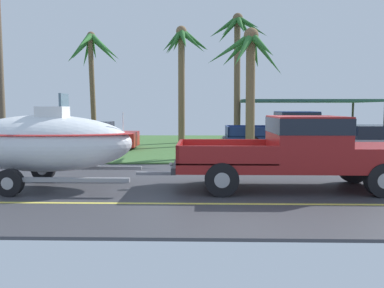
# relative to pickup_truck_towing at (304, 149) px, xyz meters

# --- Properties ---
(ground) EXTENTS (36.00, 22.00, 0.11)m
(ground) POSITION_rel_pickup_truck_towing_xyz_m (-1.52, 8.58, -1.04)
(ground) COLOR #38383D
(pickup_truck_towing) EXTENTS (5.89, 2.03, 1.85)m
(pickup_truck_towing) POSITION_rel_pickup_truck_towing_xyz_m (0.00, 0.00, 0.00)
(pickup_truck_towing) COLOR maroon
(pickup_truck_towing) RESTS_ON ground
(boat_on_trailer) EXTENTS (5.79, 2.19, 2.42)m
(boat_on_trailer) POSITION_rel_pickup_truck_towing_xyz_m (-6.63, 0.00, 0.13)
(boat_on_trailer) COLOR gray
(boat_on_trailer) RESTS_ON ground
(parked_pickup_background) EXTENTS (6.00, 2.08, 1.89)m
(parked_pickup_background) POSITION_rel_pickup_truck_towing_xyz_m (1.86, 8.63, 0.02)
(parked_pickup_background) COLOR navy
(parked_pickup_background) RESTS_ON ground
(parked_sedan_near) EXTENTS (4.68, 1.82, 1.38)m
(parked_sedan_near) POSITION_rel_pickup_truck_towing_xyz_m (-8.16, 9.05, -0.36)
(parked_sedan_near) COLOR #B21E19
(parked_sedan_near) RESTS_ON ground
(carport_awning) EXTENTS (7.91, 4.97, 2.52)m
(carport_awning) POSITION_rel_pickup_truck_towing_xyz_m (3.64, 13.63, 1.38)
(carport_awning) COLOR #4C4238
(carport_awning) RESTS_ON ground
(palm_tree_near_left) EXTENTS (3.38, 3.15, 5.45)m
(palm_tree_near_left) POSITION_rel_pickup_truck_towing_xyz_m (-0.56, 7.04, 2.92)
(palm_tree_near_left) COLOR brown
(palm_tree_near_left) RESTS_ON ground
(palm_tree_near_right) EXTENTS (3.18, 3.03, 6.39)m
(palm_tree_near_right) POSITION_rel_pickup_truck_towing_xyz_m (-8.85, 12.54, 4.04)
(palm_tree_near_right) COLOR brown
(palm_tree_near_right) RESTS_ON ground
(palm_tree_mid) EXTENTS (2.83, 3.20, 6.63)m
(palm_tree_mid) POSITION_rel_pickup_truck_towing_xyz_m (-3.61, 12.26, 4.02)
(palm_tree_mid) COLOR brown
(palm_tree_mid) RESTS_ON ground
(palm_tree_far_right) EXTENTS (3.44, 3.07, 7.26)m
(palm_tree_far_right) POSITION_rel_pickup_truck_towing_xyz_m (-0.59, 12.11, 4.50)
(palm_tree_far_right) COLOR brown
(palm_tree_far_right) RESTS_ON ground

